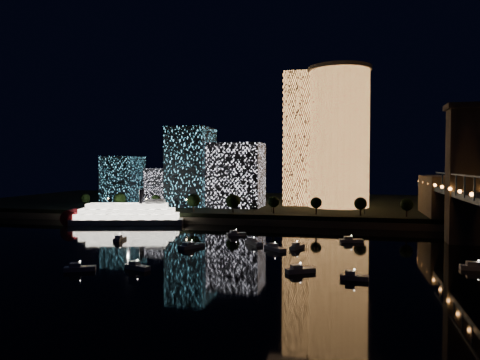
% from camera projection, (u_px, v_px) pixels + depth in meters
% --- Properties ---
extents(ground, '(520.00, 520.00, 0.00)m').
position_uv_depth(ground, '(259.00, 263.00, 134.41)').
color(ground, black).
rests_on(ground, ground).
extents(far_bank, '(420.00, 160.00, 5.00)m').
position_uv_depth(far_bank, '(308.00, 206.00, 289.93)').
color(far_bank, black).
rests_on(far_bank, ground).
extents(seawall, '(420.00, 6.00, 3.00)m').
position_uv_depth(seawall, '(293.00, 223.00, 214.11)').
color(seawall, '#6B5E4C').
rests_on(seawall, ground).
extents(tower_cylindrical, '(34.00, 34.00, 75.77)m').
position_uv_depth(tower_cylindrical, '(339.00, 137.00, 253.70)').
color(tower_cylindrical, '#FFA251').
rests_on(tower_cylindrical, far_bank).
extents(tower_rectangular, '(23.72, 23.72, 75.47)m').
position_uv_depth(tower_rectangular, '(306.00, 139.00, 269.73)').
color(tower_rectangular, '#FFA251').
rests_on(tower_rectangular, far_bank).
extents(midrise_blocks, '(97.31, 33.30, 43.99)m').
position_uv_depth(midrise_blocks, '(190.00, 174.00, 266.30)').
color(midrise_blocks, silver).
rests_on(midrise_blocks, far_bank).
extents(riverboat, '(57.26, 24.96, 16.95)m').
position_uv_depth(riverboat, '(122.00, 215.00, 221.14)').
color(riverboat, silver).
rests_on(riverboat, ground).
extents(motorboats, '(123.34, 74.96, 2.78)m').
position_uv_depth(motorboats, '(256.00, 251.00, 148.67)').
color(motorboats, silver).
rests_on(motorboats, ground).
extents(esplanade_trees, '(165.34, 6.87, 8.94)m').
position_uv_depth(esplanade_trees, '(232.00, 201.00, 226.67)').
color(esplanade_trees, black).
rests_on(esplanade_trees, far_bank).
extents(street_lamps, '(132.70, 0.70, 5.65)m').
position_uv_depth(street_lamps, '(228.00, 203.00, 233.34)').
color(street_lamps, black).
rests_on(street_lamps, far_bank).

